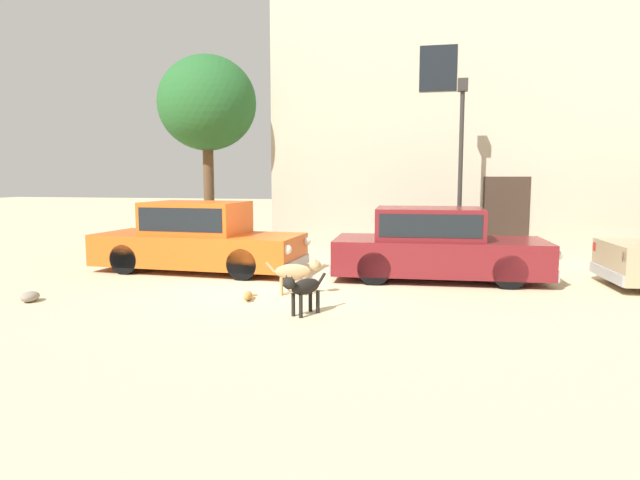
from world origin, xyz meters
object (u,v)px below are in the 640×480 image
(parked_sedan_second, at_px, (435,244))
(stray_dog_tan, at_px, (303,288))
(stray_dog_spotted, at_px, (298,271))
(stray_cat, at_px, (248,296))
(street_lamp, at_px, (461,150))
(parked_sedan_nearest, at_px, (198,237))
(acacia_tree_left, at_px, (207,105))

(parked_sedan_second, xyz_separation_m, stray_dog_tan, (-1.95, -3.44, -0.31))
(parked_sedan_second, distance_m, stray_dog_spotted, 3.13)
(stray_cat, relative_size, street_lamp, 0.14)
(parked_sedan_nearest, xyz_separation_m, stray_cat, (2.04, -2.55, -0.68))
(acacia_tree_left, bearing_deg, parked_sedan_nearest, -72.82)
(stray_cat, height_order, acacia_tree_left, acacia_tree_left)
(parked_sedan_nearest, distance_m, street_lamp, 6.23)
(stray_dog_tan, bearing_deg, parked_sedan_second, 179.17)
(parked_sedan_nearest, height_order, acacia_tree_left, acacia_tree_left)
(stray_cat, distance_m, acacia_tree_left, 6.78)
(parked_sedan_second, height_order, stray_cat, parked_sedan_second)
(acacia_tree_left, bearing_deg, stray_dog_tan, -55.30)
(parked_sedan_nearest, xyz_separation_m, parked_sedan_second, (5.16, 0.06, -0.02))
(parked_sedan_second, bearing_deg, acacia_tree_left, 156.49)
(parked_sedan_nearest, height_order, stray_dog_tan, parked_sedan_nearest)
(street_lamp, relative_size, acacia_tree_left, 0.82)
(parked_sedan_second, distance_m, acacia_tree_left, 7.05)
(parked_sedan_second, height_order, stray_dog_spotted, parked_sedan_second)
(stray_dog_spotted, xyz_separation_m, street_lamp, (2.90, 3.62, 2.27))
(stray_dog_spotted, xyz_separation_m, stray_dog_tan, (0.43, -1.42, 0.00))
(stray_cat, bearing_deg, stray_dog_tan, 41.48)
(parked_sedan_second, distance_m, stray_cat, 4.12)
(stray_dog_tan, height_order, stray_cat, stray_dog_tan)
(stray_cat, bearing_deg, parked_sedan_second, 116.75)
(street_lamp, bearing_deg, parked_sedan_second, -108.25)
(parked_sedan_second, distance_m, stray_dog_tan, 3.96)
(parked_sedan_nearest, relative_size, acacia_tree_left, 0.91)
(stray_dog_spotted, height_order, acacia_tree_left, acacia_tree_left)
(acacia_tree_left, bearing_deg, stray_dog_spotted, -50.57)
(stray_dog_tan, height_order, street_lamp, street_lamp)
(stray_dog_spotted, bearing_deg, parked_sedan_nearest, 131.37)
(stray_dog_spotted, relative_size, acacia_tree_left, 0.20)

